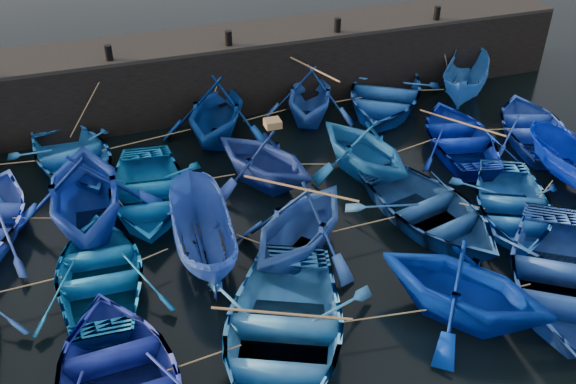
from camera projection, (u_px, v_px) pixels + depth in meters
name	position (u px, v px, depth m)	size (l,w,h in m)	color
ground	(329.00, 284.00, 15.96)	(120.00, 120.00, 0.00)	black
quay_wall	(225.00, 72.00, 23.44)	(26.00, 2.50, 2.50)	black
quay_top	(223.00, 38.00, 22.69)	(26.00, 2.50, 0.12)	black
bollard_1	(109.00, 53.00, 20.77)	(0.24, 0.24, 0.50)	black
bollard_2	(229.00, 38.00, 21.81)	(0.24, 0.24, 0.50)	black
bollard_3	(338.00, 25.00, 22.85)	(0.24, 0.24, 0.50)	black
bollard_4	(437.00, 13.00, 23.89)	(0.24, 0.24, 0.50)	black
boat_1	(73.00, 157.00, 20.00)	(3.41, 4.77, 0.99)	blue
boat_2	(216.00, 110.00, 21.26)	(3.64, 4.22, 2.22)	navy
boat_3	(310.00, 95.00, 22.48)	(3.27, 3.79, 1.99)	#1D4BAE
boat_4	(384.00, 93.00, 23.51)	(3.95, 5.52, 1.15)	#164DA3
boat_5	(466.00, 80.00, 23.92)	(1.55, 4.11, 1.59)	blue
boat_7	(85.00, 190.00, 17.13)	(4.14, 4.80, 2.53)	navy
boat_8	(146.00, 192.00, 18.44)	(3.39, 4.74, 0.98)	blue
boat_9	(264.00, 157.00, 19.08)	(3.19, 3.71, 1.95)	navy
boat_10	(364.00, 147.00, 19.53)	(3.29, 3.82, 2.01)	#125899
boat_11	(460.00, 136.00, 21.12)	(3.25, 4.54, 0.94)	#052099
boat_12	(534.00, 127.00, 21.65)	(3.21, 4.49, 0.93)	#1E40B3
boat_14	(101.00, 272.00, 15.65)	(3.25, 4.54, 0.94)	#0D67B3
boat_15	(202.00, 235.00, 16.34)	(1.53, 4.06, 1.57)	#2448A4
boat_16	(300.00, 223.00, 16.30)	(3.43, 3.98, 2.10)	#1F4690
boat_17	(431.00, 210.00, 17.66)	(3.50, 4.89, 1.02)	navy
boat_18	(512.00, 205.00, 17.93)	(3.19, 4.47, 0.93)	blue
boat_21	(120.00, 383.00, 12.81)	(3.77, 5.26, 1.09)	navy
boat_22	(281.00, 334.00, 13.84)	(4.03, 5.63, 1.17)	blue
boat_23	(465.00, 284.00, 14.41)	(3.49, 4.05, 2.13)	#002698
boat_24	(562.00, 275.00, 15.39)	(3.92, 5.47, 1.14)	#1F4891
wooden_crate	(273.00, 123.00, 18.54)	(0.46, 0.42, 0.23)	olive
mooring_ropes	(267.00, 158.00, 19.26)	(17.72, 11.60, 2.10)	tan
loose_oars	(347.00, 156.00, 17.97)	(10.54, 12.04, 1.21)	#99724C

